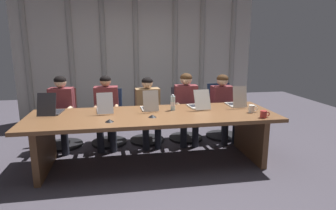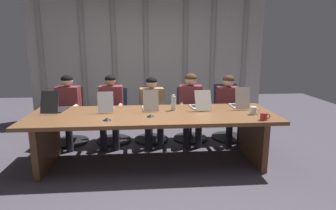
{
  "view_description": "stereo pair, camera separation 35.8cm",
  "coord_description": "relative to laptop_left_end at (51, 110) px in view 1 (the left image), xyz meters",
  "views": [
    {
      "loc": [
        -0.46,
        -3.83,
        1.72
      ],
      "look_at": [
        0.23,
        0.09,
        0.83
      ],
      "focal_mm": 30.39,
      "sensor_mm": 36.0,
      "label": 1
    },
    {
      "loc": [
        -0.1,
        -3.88,
        1.72
      ],
      "look_at": [
        0.23,
        0.09,
        0.83
      ],
      "focal_mm": 30.39,
      "sensor_mm": 36.0,
      "label": 2
    }
  ],
  "objects": [
    {
      "name": "ground_plane",
      "position": [
        1.4,
        -0.24,
        -0.8
      ],
      "size": [
        10.54,
        10.54,
        0.0
      ],
      "primitive_type": "plane",
      "color": "#47424C"
    },
    {
      "name": "conference_table",
      "position": [
        1.4,
        -0.24,
        -0.21
      ],
      "size": [
        3.45,
        1.13,
        0.73
      ],
      "color": "brown",
      "rests_on": "ground_plane"
    },
    {
      "name": "curtain_backdrop",
      "position": [
        1.4,
        2.38,
        0.78
      ],
      "size": [
        5.22,
        0.17,
        3.16
      ],
      "color": "beige",
      "rests_on": "ground_plane"
    },
    {
      "name": "laptop_left_end",
      "position": [
        0.0,
        0.0,
        0.0
      ],
      "size": [
        0.29,
        0.47,
        0.32
      ],
      "rotation": [
        0.0,
        0.0,
        1.46
      ],
      "color": "#2D2D33",
      "rests_on": "conference_table"
    },
    {
      "name": "laptop_left_mid",
      "position": [
        0.74,
        -0.01,
        -0.0
      ],
      "size": [
        0.26,
        0.43,
        0.3
      ],
      "rotation": [
        0.0,
        0.0,
        1.67
      ],
      "color": "#BCBCC1",
      "rests_on": "conference_table"
    },
    {
      "name": "laptop_center",
      "position": [
        1.38,
        -0.01,
        -0.0
      ],
      "size": [
        0.24,
        0.4,
        0.31
      ],
      "rotation": [
        0.0,
        0.0,
        1.63
      ],
      "color": "beige",
      "rests_on": "conference_table"
    },
    {
      "name": "laptop_right_mid",
      "position": [
        2.13,
        0.01,
        -0.0
      ],
      "size": [
        0.28,
        0.46,
        0.3
      ],
      "rotation": [
        0.0,
        0.0,
        1.66
      ],
      "color": "beige",
      "rests_on": "conference_table"
    },
    {
      "name": "laptop_right_end",
      "position": [
        2.75,
        0.03,
        0.0
      ],
      "size": [
        0.23,
        0.42,
        0.34
      ],
      "rotation": [
        0.0,
        0.0,
        1.54
      ],
      "color": "beige",
      "rests_on": "conference_table"
    },
    {
      "name": "office_chair_left_end",
      "position": [
        -0.0,
        0.76,
        -0.44
      ],
      "size": [
        0.6,
        0.6,
        0.95
      ],
      "rotation": [
        0.0,
        0.0,
        -1.53
      ],
      "color": "#511E19",
      "rests_on": "ground_plane"
    },
    {
      "name": "office_chair_left_mid",
      "position": [
        0.75,
        0.75,
        -0.45
      ],
      "size": [
        0.6,
        0.6,
        0.93
      ],
      "rotation": [
        0.0,
        0.0,
        -1.7
      ],
      "color": "navy",
      "rests_on": "ground_plane"
    },
    {
      "name": "office_chair_center",
      "position": [
        1.41,
        0.76,
        -0.45
      ],
      "size": [
        0.6,
        0.6,
        0.93
      ],
      "rotation": [
        0.0,
        0.0,
        -1.67
      ],
      "color": "#2D2D38",
      "rests_on": "ground_plane"
    },
    {
      "name": "office_chair_right_mid",
      "position": [
        2.11,
        0.75,
        -0.45
      ],
      "size": [
        0.6,
        0.6,
        0.92
      ],
      "rotation": [
        0.0,
        0.0,
        -1.55
      ],
      "color": "#2D2D38",
      "rests_on": "ground_plane"
    },
    {
      "name": "office_chair_right_end",
      "position": [
        2.8,
        0.76,
        -0.44
      ],
      "size": [
        0.6,
        0.6,
        0.97
      ],
      "rotation": [
        0.0,
        0.0,
        -1.48
      ],
      "color": "navy",
      "rests_on": "ground_plane"
    },
    {
      "name": "person_left_end",
      "position": [
        0.01,
        0.6,
        -0.12
      ],
      "size": [
        0.41,
        0.57,
        1.19
      ],
      "rotation": [
        0.0,
        0.0,
        -1.65
      ],
      "color": "brown",
      "rests_on": "ground_plane"
    },
    {
      "name": "person_left_mid",
      "position": [
        0.73,
        0.6,
        -0.13
      ],
      "size": [
        0.4,
        0.55,
        1.18
      ],
      "rotation": [
        0.0,
        0.0,
        -1.58
      ],
      "color": "brown",
      "rests_on": "ground_plane"
    },
    {
      "name": "person_center",
      "position": [
        1.43,
        0.6,
        -0.15
      ],
      "size": [
        0.44,
        0.56,
        1.14
      ],
      "rotation": [
        0.0,
        0.0,
        -1.5
      ],
      "color": "olive",
      "rests_on": "ground_plane"
    },
    {
      "name": "person_right_mid",
      "position": [
        2.09,
        0.6,
        -0.11
      ],
      "size": [
        0.42,
        0.56,
        1.2
      ],
      "rotation": [
        0.0,
        0.0,
        -1.63
      ],
      "color": "brown",
      "rests_on": "ground_plane"
    },
    {
      "name": "person_right_end",
      "position": [
        2.76,
        0.6,
        -0.13
      ],
      "size": [
        0.41,
        0.57,
        1.16
      ],
      "rotation": [
        0.0,
        0.0,
        -1.48
      ],
      "color": "brown",
      "rests_on": "ground_plane"
    },
    {
      "name": "water_bottle_primary",
      "position": [
        1.72,
        -0.06,
        0.05
      ],
      "size": [
        0.07,
        0.07,
        0.23
      ],
      "color": "silver",
      "rests_on": "conference_table"
    },
    {
      "name": "coffee_mug_near",
      "position": [
        2.83,
        -0.69,
        -0.01
      ],
      "size": [
        0.13,
        0.09,
        0.09
      ],
      "color": "#B2332D",
      "rests_on": "conference_table"
    },
    {
      "name": "coffee_mug_far",
      "position": [
        2.81,
        -0.39,
        -0.01
      ],
      "size": [
        0.14,
        0.09,
        0.11
      ],
      "color": "white",
      "rests_on": "conference_table"
    },
    {
      "name": "conference_mic_left_side",
      "position": [
        0.81,
        -0.55,
        -0.04
      ],
      "size": [
        0.11,
        0.11,
        0.03
      ],
      "primitive_type": "cone",
      "color": "black",
      "rests_on": "conference_table"
    },
    {
      "name": "conference_mic_middle",
      "position": [
        1.37,
        -0.41,
        -0.04
      ],
      "size": [
        0.11,
        0.11,
        0.03
      ],
      "primitive_type": "cone",
      "color": "black",
      "rests_on": "conference_table"
    }
  ]
}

